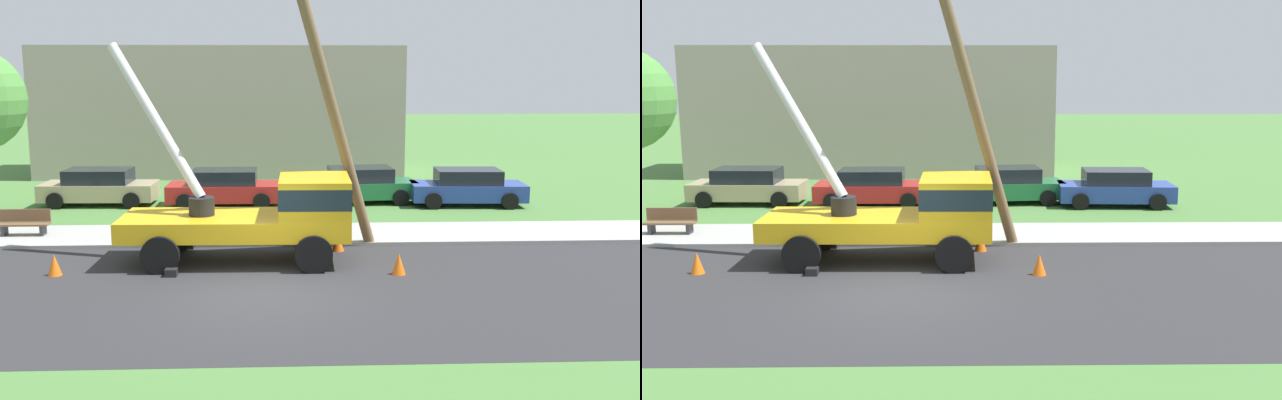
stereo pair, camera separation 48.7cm
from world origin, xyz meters
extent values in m
plane|color=#477538|center=(0.00, 12.00, 0.00)|extent=(120.00, 120.00, 0.00)
cube|color=#2B2B2D|center=(0.00, 0.00, 0.00)|extent=(80.00, 8.86, 0.01)
cube|color=#9E9E99|center=(0.00, 5.87, 0.05)|extent=(80.00, 2.87, 0.10)
cube|color=gold|center=(-1.79, 2.85, 1.02)|extent=(4.34, 2.47, 0.55)
cube|color=gold|center=(1.31, 2.79, 1.55)|extent=(1.94, 2.43, 1.60)
cube|color=#19232D|center=(1.31, 2.79, 1.90)|extent=(1.96, 2.45, 0.56)
cylinder|color=black|center=(-1.77, 2.85, 1.55)|extent=(0.70, 0.70, 0.50)
cylinder|color=silver|center=(-3.04, 3.52, 3.85)|extent=(2.87, 1.70, 4.26)
cube|color=black|center=(-2.41, 1.41, 0.10)|extent=(0.31, 0.31, 0.20)
cube|color=black|center=(-2.36, 4.31, 0.10)|extent=(0.31, 0.31, 0.20)
cylinder|color=black|center=(1.25, 1.59, 0.50)|extent=(1.00, 0.30, 1.00)
cylinder|color=black|center=(1.29, 3.99, 0.50)|extent=(1.00, 0.30, 1.00)
cylinder|color=black|center=(-2.72, 1.66, 0.50)|extent=(1.00, 0.30, 1.00)
cylinder|color=black|center=(-2.68, 4.06, 0.50)|extent=(1.00, 0.30, 1.00)
cylinder|color=brown|center=(1.83, 3.91, 4.27)|extent=(2.89, 1.87, 8.64)
cone|color=orange|center=(3.44, 1.33, 0.28)|extent=(0.36, 0.36, 0.56)
cone|color=orange|center=(-5.42, 1.61, 0.28)|extent=(0.36, 0.36, 0.56)
cone|color=orange|center=(2.03, 3.85, 0.28)|extent=(0.36, 0.36, 0.56)
cube|color=tan|center=(-6.84, 11.61, 0.55)|extent=(4.45, 1.92, 0.65)
cube|color=black|center=(-6.84, 11.61, 1.15)|extent=(2.51, 1.72, 0.55)
cylinder|color=black|center=(-5.41, 10.67, 0.32)|extent=(0.64, 0.22, 0.64)
cylinder|color=black|center=(-5.36, 12.47, 0.32)|extent=(0.64, 0.22, 0.64)
cylinder|color=black|center=(-8.31, 10.75, 0.32)|extent=(0.64, 0.22, 0.64)
cylinder|color=black|center=(-8.27, 12.55, 0.32)|extent=(0.64, 0.22, 0.64)
cube|color=#B21E1E|center=(-1.89, 11.19, 0.55)|extent=(4.41, 1.82, 0.65)
cube|color=black|center=(-1.89, 11.19, 1.15)|extent=(2.47, 1.67, 0.55)
cylinder|color=black|center=(-0.43, 10.30, 0.32)|extent=(0.64, 0.22, 0.64)
cylinder|color=black|center=(-0.44, 12.10, 0.32)|extent=(0.64, 0.22, 0.64)
cylinder|color=black|center=(-3.34, 10.29, 0.32)|extent=(0.64, 0.22, 0.64)
cylinder|color=black|center=(-3.34, 12.09, 0.32)|extent=(0.64, 0.22, 0.64)
cube|color=#1E6638|center=(3.45, 11.66, 0.55)|extent=(4.53, 2.14, 0.65)
cube|color=black|center=(3.45, 11.66, 1.15)|extent=(2.59, 1.85, 0.55)
cylinder|color=black|center=(4.97, 10.88, 0.32)|extent=(0.64, 0.22, 0.64)
cylinder|color=black|center=(4.83, 12.68, 0.32)|extent=(0.64, 0.22, 0.64)
cylinder|color=black|center=(2.08, 10.65, 0.32)|extent=(0.64, 0.22, 0.64)
cylinder|color=black|center=(1.93, 12.45, 0.32)|extent=(0.64, 0.22, 0.64)
cube|color=#263F99|center=(7.60, 10.92, 0.55)|extent=(4.49, 2.02, 0.65)
cube|color=black|center=(7.60, 10.92, 1.15)|extent=(2.55, 1.78, 0.55)
cylinder|color=black|center=(9.00, 9.95, 0.32)|extent=(0.64, 0.22, 0.64)
cylinder|color=black|center=(9.10, 11.75, 0.32)|extent=(0.64, 0.22, 0.64)
cylinder|color=black|center=(6.10, 10.10, 0.32)|extent=(0.64, 0.22, 0.64)
cylinder|color=black|center=(6.20, 11.90, 0.32)|extent=(0.64, 0.22, 0.64)
cube|color=brown|center=(-7.73, 5.87, 0.45)|extent=(1.60, 0.44, 0.06)
cube|color=brown|center=(-7.73, 6.07, 0.70)|extent=(1.60, 0.06, 0.40)
cube|color=#333338|center=(-8.33, 5.87, 0.23)|extent=(0.10, 0.40, 0.45)
cube|color=#333338|center=(-7.13, 5.87, 0.23)|extent=(0.10, 0.40, 0.45)
cube|color=#A5998C|center=(-2.74, 20.98, 3.20)|extent=(18.00, 6.00, 6.40)
camera|label=1|loc=(0.64, -16.41, 5.17)|focal=40.08mm
camera|label=2|loc=(1.13, -16.42, 5.17)|focal=40.08mm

